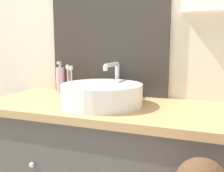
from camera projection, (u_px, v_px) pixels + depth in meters
name	position (u px, v px, depth m)	size (l,w,h in m)	color
wall_back	(136.00, 20.00, 1.39)	(3.20, 0.18, 2.50)	beige
sink_basin	(103.00, 94.00, 1.20)	(0.39, 0.44, 0.20)	white
toothbrush_holder	(69.00, 88.00, 1.45)	(0.08, 0.08, 0.17)	beige
soap_dispenser	(60.00, 80.00, 1.52)	(0.05, 0.05, 0.19)	#CCA3BC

